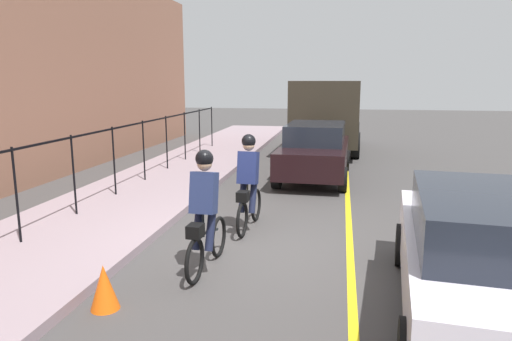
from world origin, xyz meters
TOP-DOWN VIEW (x-y plane):
  - ground_plane at (0.00, 0.00)m, footprint 80.00×80.00m
  - lane_line_centre at (0.00, -1.60)m, footprint 36.00×0.12m
  - sidewalk at (0.00, 3.40)m, footprint 40.00×3.20m
  - iron_fence at (1.00, 3.80)m, footprint 20.21×0.04m
  - cyclist_lead at (-0.95, 0.53)m, footprint 1.71×0.38m
  - cyclist_follow at (1.08, 0.29)m, footprint 1.71×0.38m
  - patrol_sedan at (-1.80, -3.07)m, footprint 4.56×2.27m
  - parked_sedan_rear at (6.12, -0.67)m, footprint 4.45×2.03m
  - box_truck_background at (11.76, -0.86)m, footprint 6.77×2.69m
  - traffic_cone_near at (-2.30, 1.43)m, footprint 0.36×0.36m

SIDE VIEW (x-z plane):
  - ground_plane at x=0.00m, z-range 0.00..0.00m
  - lane_line_centre at x=0.00m, z-range 0.00..0.01m
  - sidewalk at x=0.00m, z-range 0.00..0.15m
  - traffic_cone_near at x=-2.30m, z-range 0.00..0.58m
  - patrol_sedan at x=-1.80m, z-range 0.03..1.61m
  - parked_sedan_rear at x=6.12m, z-range 0.03..1.61m
  - cyclist_lead at x=-0.95m, z-range 0.00..1.82m
  - cyclist_follow at x=1.08m, z-range 0.00..1.82m
  - iron_fence at x=1.00m, z-range 0.52..2.12m
  - box_truck_background at x=11.76m, z-range 0.16..2.94m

